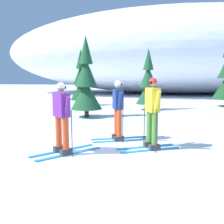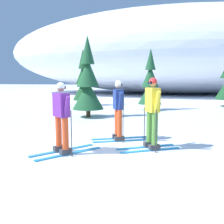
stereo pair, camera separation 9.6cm
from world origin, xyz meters
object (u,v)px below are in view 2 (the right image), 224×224
object	(u,v)px
pine_tree_far_left	(83,82)
skier_navy_jacket	(119,109)
pine_tree_center	(150,84)
skier_purple_jacket	(62,116)
skier_yellow_jacket	(152,112)
pine_tree_center_left	(88,83)

from	to	relation	value
pine_tree_far_left	skier_navy_jacket	bearing A→B (deg)	-67.77
pine_tree_center	skier_purple_jacket	bearing A→B (deg)	-102.54
skier_yellow_jacket	pine_tree_center_left	xyz separation A→B (m)	(-3.02, 4.92, 0.61)
pine_tree_far_left	pine_tree_center	bearing A→B (deg)	-20.73
skier_navy_jacket	skier_yellow_jacket	distance (m)	1.24
skier_yellow_jacket	skier_navy_jacket	bearing A→B (deg)	141.91
skier_purple_jacket	pine_tree_center_left	bearing A→B (deg)	98.75
skier_yellow_jacket	skier_purple_jacket	world-z (taller)	skier_yellow_jacket
skier_navy_jacket	pine_tree_far_left	bearing A→B (deg)	112.23
pine_tree_far_left	skier_purple_jacket	bearing A→B (deg)	-76.65
pine_tree_far_left	pine_tree_center	size ratio (longest dim) A/B	1.06
skier_navy_jacket	pine_tree_center_left	xyz separation A→B (m)	(-2.04, 4.15, 0.66)
skier_purple_jacket	pine_tree_center_left	xyz separation A→B (m)	(-0.87, 5.67, 0.66)
skier_yellow_jacket	skier_purple_jacket	bearing A→B (deg)	-160.68
skier_yellow_jacket	pine_tree_center	size ratio (longest dim) A/B	0.53
skier_navy_jacket	pine_tree_far_left	distance (m)	9.68
skier_yellow_jacket	pine_tree_far_left	world-z (taller)	pine_tree_far_left
pine_tree_center_left	pine_tree_center	size ratio (longest dim) A/B	1.08
skier_purple_jacket	skier_navy_jacket	bearing A→B (deg)	52.38
skier_purple_jacket	pine_tree_center	xyz separation A→B (m)	(1.95, 8.78, 0.55)
skier_navy_jacket	pine_tree_center	bearing A→B (deg)	83.85
pine_tree_far_left	pine_tree_center	distance (m)	4.74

